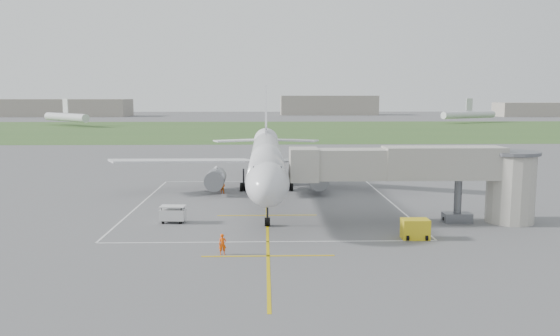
{
  "coord_description": "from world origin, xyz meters",
  "views": [
    {
      "loc": [
        -0.23,
        -63.61,
        11.91
      ],
      "look_at": [
        1.46,
        -4.0,
        4.0
      ],
      "focal_mm": 35.0,
      "sensor_mm": 36.0,
      "label": 1
    }
  ],
  "objects_px": {
    "airliner": "(267,160)",
    "ramp_worker_nose": "(222,244)",
    "jet_bridge": "(435,173)",
    "baggage_cart": "(173,214)",
    "ramp_worker_wing": "(222,186)",
    "gpu_unit": "(415,229)"
  },
  "relations": [
    {
      "from": "airliner",
      "to": "jet_bridge",
      "type": "height_order",
      "value": "airliner"
    },
    {
      "from": "airliner",
      "to": "baggage_cart",
      "type": "relative_size",
      "value": 19.25
    },
    {
      "from": "jet_bridge",
      "to": "gpu_unit",
      "type": "xyz_separation_m",
      "value": [
        -3.36,
        -5.89,
        -3.91
      ]
    },
    {
      "from": "ramp_worker_nose",
      "to": "airliner",
      "type": "bearing_deg",
      "value": 73.32
    },
    {
      "from": "jet_bridge",
      "to": "baggage_cart",
      "type": "bearing_deg",
      "value": 178.63
    },
    {
      "from": "airliner",
      "to": "baggage_cart",
      "type": "height_order",
      "value": "airliner"
    },
    {
      "from": "airliner",
      "to": "jet_bridge",
      "type": "bearing_deg",
      "value": -42.19
    },
    {
      "from": "airliner",
      "to": "jet_bridge",
      "type": "xyz_separation_m",
      "value": [
        15.72,
        -14.25,
        0.35
      ]
    },
    {
      "from": "jet_bridge",
      "to": "ramp_worker_wing",
      "type": "relative_size",
      "value": 13.63
    },
    {
      "from": "ramp_worker_wing",
      "to": "jet_bridge",
      "type": "bearing_deg",
      "value": 164.15
    },
    {
      "from": "ramp_worker_nose",
      "to": "baggage_cart",
      "type": "bearing_deg",
      "value": 108.7
    },
    {
      "from": "airliner",
      "to": "ramp_worker_wing",
      "type": "xyz_separation_m",
      "value": [
        -5.45,
        1.88,
        -3.53
      ]
    },
    {
      "from": "ramp_worker_nose",
      "to": "ramp_worker_wing",
      "type": "distance_m",
      "value": 26.22
    },
    {
      "from": "jet_bridge",
      "to": "baggage_cart",
      "type": "relative_size",
      "value": 9.64
    },
    {
      "from": "gpu_unit",
      "to": "baggage_cart",
      "type": "relative_size",
      "value": 0.93
    },
    {
      "from": "jet_bridge",
      "to": "gpu_unit",
      "type": "height_order",
      "value": "jet_bridge"
    },
    {
      "from": "gpu_unit",
      "to": "baggage_cart",
      "type": "xyz_separation_m",
      "value": [
        -21.28,
        6.48,
        -0.0
      ]
    },
    {
      "from": "ramp_worker_nose",
      "to": "ramp_worker_wing",
      "type": "height_order",
      "value": "ramp_worker_wing"
    },
    {
      "from": "jet_bridge",
      "to": "ramp_worker_wing",
      "type": "height_order",
      "value": "jet_bridge"
    },
    {
      "from": "baggage_cart",
      "to": "airliner",
      "type": "bearing_deg",
      "value": 61.48
    },
    {
      "from": "airliner",
      "to": "ramp_worker_nose",
      "type": "bearing_deg",
      "value": -98.05
    },
    {
      "from": "baggage_cart",
      "to": "ramp_worker_nose",
      "type": "relative_size",
      "value": 1.53
    }
  ]
}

